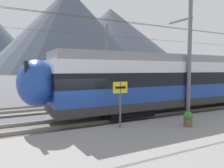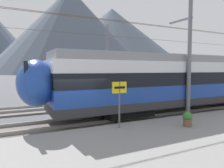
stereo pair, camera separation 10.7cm
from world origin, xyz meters
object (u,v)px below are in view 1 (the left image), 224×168
object	(u,v)px
train_near_platform	(201,79)
catenary_mast_far_side	(108,60)
catenary_mast_mid	(188,48)
potted_plant_platform_edge	(188,118)
platform_sign	(120,94)

from	to	relation	value
train_near_platform	catenary_mast_far_side	world-z (taller)	catenary_mast_far_side
train_near_platform	catenary_mast_far_side	distance (m)	8.32
catenary_mast_mid	potted_plant_platform_edge	size ratio (longest dim) A/B	70.07
catenary_mast_mid	potted_plant_platform_edge	world-z (taller)	catenary_mast_mid
platform_sign	train_near_platform	bearing A→B (deg)	17.15
train_near_platform	catenary_mast_far_side	bearing A→B (deg)	119.37
catenary_mast_far_side	potted_plant_platform_edge	xyz separation A→B (m)	(-1.17, -10.81, -3.11)
catenary_mast_far_side	potted_plant_platform_edge	distance (m)	11.31
catenary_mast_far_side	platform_sign	bearing A→B (deg)	-112.85
train_near_platform	catenary_mast_mid	xyz separation A→B (m)	(-2.88, -1.44, 2.00)
catenary_mast_mid	platform_sign	size ratio (longest dim) A/B	23.16
catenary_mast_mid	catenary_mast_far_side	world-z (taller)	catenary_mast_mid
platform_sign	potted_plant_platform_edge	world-z (taller)	platform_sign
catenary_mast_far_side	catenary_mast_mid	bearing A→B (deg)	-82.52
catenary_mast_far_side	train_near_platform	bearing A→B (deg)	-60.63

